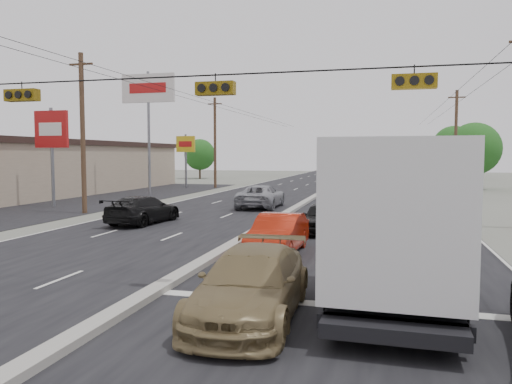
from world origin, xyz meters
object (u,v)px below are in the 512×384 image
box_truck (396,222)px  pole_sign_far (186,148)px  red_sedan (278,234)px  queue_car_c (400,209)px  queue_car_e (426,220)px  oncoming_far (261,197)px  tree_right_mid (474,149)px  tree_left_far (200,155)px  queue_car_b (406,231)px  utility_pole_left_b (83,132)px  tree_right_far (454,147)px  utility_pole_left_c (215,142)px  pole_sign_mid (52,135)px  pole_sign_billboard (148,96)px  utility_pole_right_c (456,140)px  tan_sedan (252,285)px  oncoming_near (143,210)px  queue_car_a (322,218)px

box_truck → pole_sign_far: bearing=120.5°
red_sedan → queue_car_c: 11.61m
queue_car_e → oncoming_far: (-10.24, 9.66, 0.09)m
pole_sign_far → queue_car_c: bearing=-46.5°
tree_right_mid → box_truck: 45.89m
tree_left_far → queue_car_b: bearing=-61.2°
utility_pole_left_b → tree_right_far: size_ratio=1.23×
utility_pole_left_c → red_sedan: 37.72m
pole_sign_mid → queue_car_b: size_ratio=1.59×
utility_pole_left_c → queue_car_b: (19.20, -32.29, -4.38)m
utility_pole_left_b → queue_car_b: utility_pole_left_b is taller
queue_car_e → tree_left_far: bearing=115.9°
utility_pole_left_b → tree_left_far: (-9.50, 45.00, -1.39)m
pole_sign_mid → box_truck: bearing=-37.8°
tree_left_far → pole_sign_far: bearing=-73.3°
pole_sign_billboard → queue_car_e: bearing=-36.8°
utility_pole_left_c → utility_pole_right_c: (25.00, 0.00, 0.00)m
pole_sign_mid → tree_right_far: tree_right_far is taller
queue_car_e → utility_pole_left_c: bearing=119.7°
queue_car_b → queue_car_e: 3.79m
utility_pole_right_c → queue_car_c: size_ratio=2.01×
utility_pole_left_b → pole_sign_billboard: (-2.00, 13.00, 3.76)m
utility_pole_right_c → queue_car_c: (-5.80, -23.89, -4.42)m
pole_sign_mid → tan_sedan: pole_sign_mid is taller
utility_pole_left_b → utility_pole_right_c: (25.00, 25.00, 0.00)m
tree_right_mid → utility_pole_left_c: bearing=-169.7°
tree_left_far → tan_sedan: size_ratio=1.15×
utility_pole_left_b → pole_sign_far: (-3.50, 25.00, -0.70)m
pole_sign_billboard → tree_left_far: bearing=103.2°
oncoming_far → queue_car_c: bearing=150.6°
utility_pole_right_c → tree_left_far: bearing=149.9°
pole_sign_far → oncoming_far: (13.50, -18.98, -3.62)m
utility_pole_right_c → queue_car_c: utility_pole_right_c is taller
queue_car_c → utility_pole_left_b: bearing=-172.1°
tree_right_far → oncoming_near: (-22.70, -58.34, -4.21)m
utility_pole_left_c → queue_car_a: (15.50, -29.05, -4.39)m
pole_sign_far → queue_car_c: size_ratio=1.21×
queue_car_b → oncoming_far: 16.18m
oncoming_far → oncoming_near: bearing=64.6°
tree_left_far → pole_sign_mid: bearing=-83.2°
tree_left_far → queue_car_c: 52.53m
utility_pole_left_b → pole_sign_billboard: pole_sign_billboard is taller
pole_sign_far → pole_sign_mid: bearing=-92.6°
tree_right_far → tan_sedan: tree_right_far is taller
tree_right_mid → tree_right_far: bearing=87.7°
utility_pole_left_c → box_truck: (18.66, -39.98, -3.04)m
utility_pole_left_b → tree_left_far: size_ratio=1.63×
tree_right_mid → oncoming_near: size_ratio=1.39×
tan_sedan → queue_car_e: (4.74, 13.28, -0.07)m
tree_left_far → queue_car_a: bearing=-63.0°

